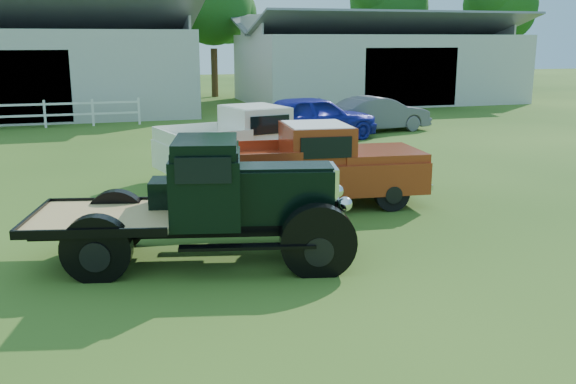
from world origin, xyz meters
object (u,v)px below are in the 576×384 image
object	(u,v)px
vintage_flatbed	(201,201)
red_pickup	(312,165)
misc_car_blue	(313,117)
white_pickup	(252,143)
misc_car_grey	(378,114)

from	to	relation	value
vintage_flatbed	red_pickup	bearing A→B (deg)	57.79
vintage_flatbed	misc_car_blue	xyz separation A→B (m)	(6.43, 12.36, -0.21)
vintage_flatbed	white_pickup	size ratio (longest dim) A/B	1.02
misc_car_grey	misc_car_blue	bearing A→B (deg)	105.36
vintage_flatbed	white_pickup	distance (m)	6.93
misc_car_blue	misc_car_grey	xyz separation A→B (m)	(3.40, 1.45, -0.14)
misc_car_grey	white_pickup	bearing A→B (deg)	127.46
red_pickup	white_pickup	xyz separation A→B (m)	(-0.56, 3.43, 0.01)
misc_car_grey	red_pickup	bearing A→B (deg)	140.26
misc_car_blue	red_pickup	bearing A→B (deg)	148.65
red_pickup	misc_car_blue	distance (m)	9.91
red_pickup	misc_car_grey	world-z (taller)	red_pickup
vintage_flatbed	misc_car_blue	bearing A→B (deg)	75.81
white_pickup	misc_car_grey	size ratio (longest dim) A/B	1.21
red_pickup	misc_car_blue	xyz separation A→B (m)	(3.34, 9.33, -0.10)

